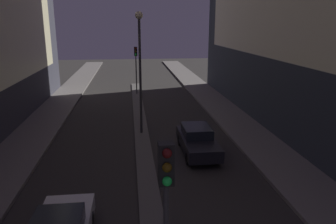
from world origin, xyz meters
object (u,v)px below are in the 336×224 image
(traffic_light_near, at_px, (166,201))
(traffic_light_mid, at_px, (136,60))
(car_right_lane, at_px, (197,140))
(street_lamp, at_px, (140,55))

(traffic_light_near, relative_size, traffic_light_mid, 1.00)
(traffic_light_near, bearing_deg, car_right_lane, 74.72)
(traffic_light_near, xyz_separation_m, street_lamp, (0.00, 14.75, 1.61))
(street_lamp, bearing_deg, traffic_light_mid, 90.00)
(street_lamp, xyz_separation_m, car_right_lane, (3.03, -3.66, -4.44))
(car_right_lane, bearing_deg, traffic_light_near, -105.28)
(traffic_light_near, distance_m, street_lamp, 14.84)
(traffic_light_near, bearing_deg, traffic_light_mid, 90.00)
(car_right_lane, bearing_deg, traffic_light_mid, 100.65)
(traffic_light_mid, distance_m, car_right_lane, 16.64)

